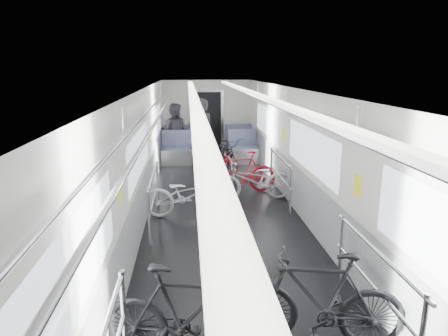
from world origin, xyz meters
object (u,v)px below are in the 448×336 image
object	(u,v)px
person_standing	(201,135)
person_seated	(174,132)
bike_right_mid	(254,180)
bike_right_far	(241,172)
bike_aisle	(228,153)
bike_left_far	(188,195)
bike_right_near	(319,299)
bike_left_mid	(188,315)

from	to	relation	value
person_standing	person_seated	distance (m)	1.55
bike_right_mid	person_standing	world-z (taller)	person_standing
bike_right_far	person_seated	distance (m)	3.84
person_standing	bike_aisle	bearing A→B (deg)	154.06
bike_right_mid	bike_aisle	distance (m)	2.64
bike_left_far	bike_right_near	xyz separation A→B (m)	(1.30, -3.76, 0.07)
bike_right_mid	bike_right_far	xyz separation A→B (m)	(-0.19, 0.60, 0.02)
bike_right_mid	bike_right_far	size ratio (longest dim) A/B	1.09
bike_right_near	person_seated	size ratio (longest dim) A/B	0.98
bike_left_far	bike_right_near	bearing A→B (deg)	-154.90
bike_aisle	person_seated	xyz separation A→B (m)	(-1.50, 1.45, 0.39)
bike_left_far	bike_right_far	xyz separation A→B (m)	(1.21, 1.47, 0.04)
bike_left_mid	bike_right_mid	size ratio (longest dim) A/B	0.95
bike_right_far	person_standing	size ratio (longest dim) A/B	0.81
bike_left_far	bike_right_near	size ratio (longest dim) A/B	0.99
bike_left_mid	bike_aisle	xyz separation A→B (m)	(1.12, 7.37, -0.01)
bike_right_near	bike_aisle	bearing A→B (deg)	-167.39
bike_left_far	bike_right_mid	size ratio (longest dim) A/B	0.97
bike_left_far	person_standing	bearing A→B (deg)	0.19
bike_left_mid	person_standing	distance (m)	7.50
bike_left_far	bike_right_far	distance (m)	1.90
bike_right_far	bike_aisle	xyz separation A→B (m)	(-0.11, 2.02, 0.01)
bike_aisle	person_seated	distance (m)	2.12
bike_right_near	bike_aisle	xyz separation A→B (m)	(-0.20, 7.25, -0.03)
bike_left_far	person_seated	bearing A→B (deg)	10.62
bike_right_far	person_seated	xyz separation A→B (m)	(-1.61, 3.47, 0.40)
bike_left_mid	bike_right_far	size ratio (longest dim) A/B	1.04
bike_left_mid	bike_right_near	xyz separation A→B (m)	(1.32, 0.12, 0.02)
bike_left_far	bike_right_far	size ratio (longest dim) A/B	1.06
bike_right_mid	person_standing	bearing A→B (deg)	-168.40
bike_left_mid	bike_right_mid	bearing A→B (deg)	-4.76
bike_right_near	bike_right_far	distance (m)	5.23
bike_aisle	person_seated	world-z (taller)	person_seated
bike_right_near	person_seated	world-z (taller)	person_seated
bike_right_mid	person_seated	distance (m)	4.47
bike_right_far	person_seated	world-z (taller)	person_seated
bike_left_far	person_seated	world-z (taller)	person_seated
bike_left_mid	bike_right_far	xyz separation A→B (m)	(1.23, 5.35, -0.02)
bike_left_mid	bike_right_far	distance (m)	5.48
bike_right_near	bike_aisle	size ratio (longest dim) A/B	0.92
bike_left_far	person_seated	distance (m)	4.97
bike_right_near	bike_right_mid	bearing A→B (deg)	-170.21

